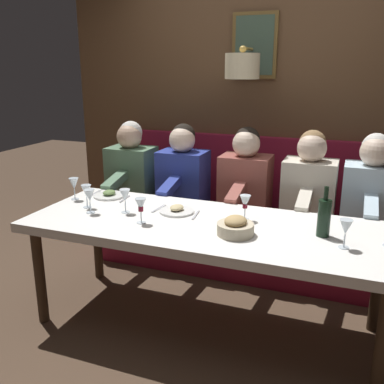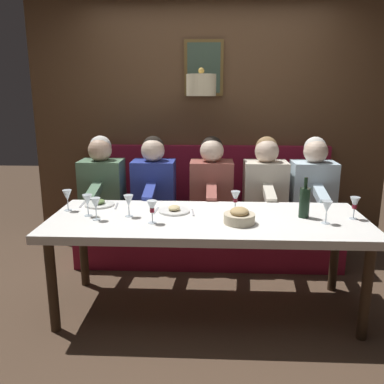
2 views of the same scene
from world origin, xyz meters
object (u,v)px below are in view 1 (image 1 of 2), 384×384
object	(u,v)px
dining_table	(206,233)
wine_glass_1	(86,192)
diner_far	(183,174)
diner_farthest	(131,169)
wine_glass_5	(346,228)
bread_bowl	(235,227)
wine_bottle	(324,217)
wine_glass_2	(141,206)
wine_glass_3	(74,184)
wine_glass_6	(245,203)
diner_middle	(245,179)
wine_glass_4	(125,196)
diner_near	(309,185)
diner_nearest	(371,191)
wine_glass_0	(90,196)

from	to	relation	value
dining_table	wine_glass_1	size ratio (longest dim) A/B	14.18
diner_far	diner_farthest	size ratio (longest dim) A/B	1.00
wine_glass_5	bread_bowl	size ratio (longest dim) A/B	0.75
dining_table	wine_bottle	bearing A→B (deg)	-86.80
wine_glass_2	wine_glass_3	xyz separation A→B (m)	(0.28, 0.70, 0.00)
diner_farthest	wine_glass_6	bearing A→B (deg)	-120.73
diner_middle	wine_glass_4	bearing A→B (deg)	145.18
wine_glass_1	bread_bowl	world-z (taller)	wine_glass_1
diner_near	diner_far	xyz separation A→B (m)	(0.00, 1.05, 0.00)
diner_near	wine_glass_3	xyz separation A→B (m)	(-0.75, 1.62, 0.04)
diner_middle	wine_bottle	size ratio (longest dim) A/B	2.64
diner_farthest	diner_far	bearing A→B (deg)	-90.00
diner_nearest	wine_bottle	distance (m)	0.89
bread_bowl	diner_nearest	bearing A→B (deg)	-36.89
diner_near	wine_glass_5	distance (m)	1.03
wine_glass_0	bread_bowl	world-z (taller)	wine_glass_0
diner_nearest	wine_glass_0	size ratio (longest dim) A/B	4.82
diner_nearest	diner_far	bearing A→B (deg)	90.00
diner_middle	bread_bowl	size ratio (longest dim) A/B	3.60
diner_middle	diner_far	world-z (taller)	same
dining_table	wine_glass_4	world-z (taller)	wine_glass_4
wine_glass_4	diner_far	bearing A→B (deg)	-4.14
diner_farthest	wine_glass_5	size ratio (longest dim) A/B	4.82
diner_far	wine_glass_2	bearing A→B (deg)	-172.74
diner_middle	wine_glass_2	distance (m)	1.11
dining_table	diner_middle	bearing A→B (deg)	-1.96
wine_glass_0	diner_near	bearing A→B (deg)	-54.01
diner_near	wine_glass_0	size ratio (longest dim) A/B	4.82
diner_near	wine_glass_2	xyz separation A→B (m)	(-1.03, 0.92, 0.04)
diner_middle	wine_glass_1	bearing A→B (deg)	133.84
dining_table	diner_near	world-z (taller)	diner_near
wine_glass_6	bread_bowl	distance (m)	0.28
wine_glass_3	wine_glass_4	world-z (taller)	same
dining_table	diner_far	distance (m)	1.03
wine_glass_2	diner_near	bearing A→B (deg)	-41.92
wine_glass_1	wine_glass_4	size ratio (longest dim) A/B	1.00
wine_glass_1	wine_glass_4	bearing A→B (deg)	-89.45
wine_glass_5	bread_bowl	distance (m)	0.61
diner_farthest	dining_table	bearing A→B (deg)	-130.92
diner_farthest	wine_glass_5	xyz separation A→B (m)	(-0.98, -1.85, 0.04)
wine_glass_3	wine_glass_5	xyz separation A→B (m)	(-0.23, -1.92, 0.00)
wine_glass_0	diner_farthest	bearing A→B (deg)	12.47
wine_glass_1	wine_glass_6	size ratio (longest dim) A/B	1.00
wine_glass_0	wine_glass_5	distance (m)	1.64
dining_table	wine_glass_5	size ratio (longest dim) A/B	14.18
wine_glass_1	diner_near	bearing A→B (deg)	-58.20
diner_middle	wine_glass_4	world-z (taller)	diner_middle
diner_far	wine_glass_5	size ratio (longest dim) A/B	4.82
wine_glass_0	diner_middle	bearing A→B (deg)	-40.60
bread_bowl	dining_table	bearing A→B (deg)	61.12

